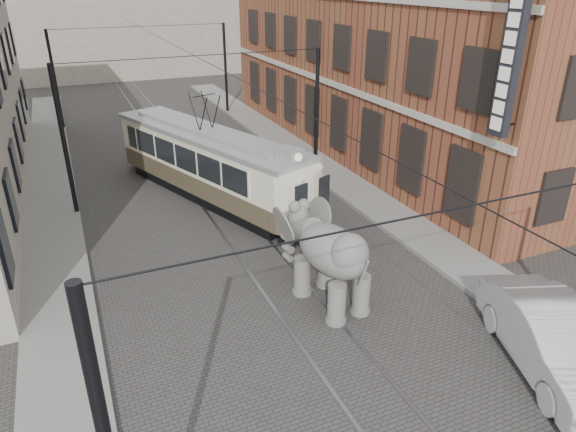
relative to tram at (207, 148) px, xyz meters
name	(u,v)px	position (x,y,z in m)	size (l,w,h in m)	color
ground	(258,253)	(0.10, -5.62, -2.24)	(120.00, 120.00, 0.00)	#3B3937
tram_rails	(258,253)	(0.10, -5.62, -2.23)	(1.54, 80.00, 0.02)	slate
sidewalk_right	(401,222)	(6.10, -5.62, -2.17)	(2.00, 60.00, 0.15)	slate
sidewalk_left	(58,292)	(-6.40, -5.62, -2.17)	(2.00, 60.00, 0.15)	slate
brick_building	(392,35)	(11.10, 3.38, 3.76)	(8.00, 26.00, 12.00)	brown
catenary	(208,134)	(-0.10, -0.62, 0.76)	(11.00, 30.20, 6.00)	black
tram	(207,148)	(0.00, 0.00, 0.00)	(2.33, 11.31, 4.49)	beige
elephant	(332,263)	(1.04, -9.30, -0.89)	(2.44, 4.44, 2.72)	#5E5B57
parked_car	(553,340)	(4.66, -13.95, -1.41)	(1.77, 5.03, 1.66)	#AFAFB4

